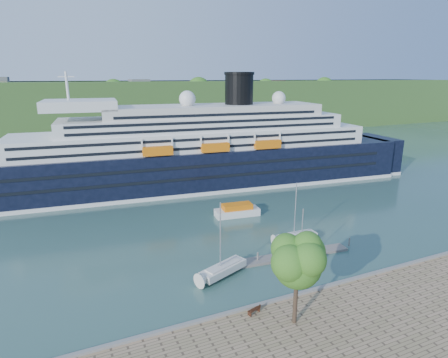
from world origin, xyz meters
TOP-DOWN VIEW (x-y plane):
  - ground at (0.00, 0.00)m, footprint 400.00×400.00m
  - far_hillside at (0.00, 145.00)m, footprint 400.00×50.00m
  - quay_coping at (0.00, -0.20)m, footprint 220.00×0.50m
  - cruise_ship at (2.88, 51.71)m, footprint 122.61×29.58m
  - park_bench at (-7.74, -1.20)m, footprint 1.72×1.10m
  - promenade_tree at (-4.54, -4.27)m, footprint 6.67×6.67m
  - floating_pontoon at (5.13, 10.00)m, footprint 17.87×3.78m
  - sailboat_white_near at (-6.87, 9.07)m, footprint 8.14×4.94m
  - sailboat_red at (4.57, 7.01)m, footprint 6.65×2.59m
  - sailboat_white_far at (8.33, 13.95)m, footprint 7.59×2.33m
  - tender_launch at (4.80, 28.82)m, footprint 8.99×3.98m

SIDE VIEW (x-z plane):
  - ground at x=0.00m, z-range 0.00..0.00m
  - floating_pontoon at x=5.13m, z-range 0.00..0.39m
  - quay_coping at x=0.00m, z-range 1.00..1.30m
  - tender_launch at x=4.80m, z-range 0.00..2.40m
  - park_bench at x=-7.74m, z-range 1.00..2.03m
  - sailboat_red at x=4.57m, z-range 0.00..8.36m
  - sailboat_white_far at x=8.33m, z-range 0.00..9.72m
  - sailboat_white_near at x=-6.87m, z-range 0.00..10.19m
  - promenade_tree at x=-4.54m, z-range 1.00..12.04m
  - far_hillside at x=0.00m, z-range 0.00..24.00m
  - cruise_ship at x=2.88m, z-range 0.00..27.28m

